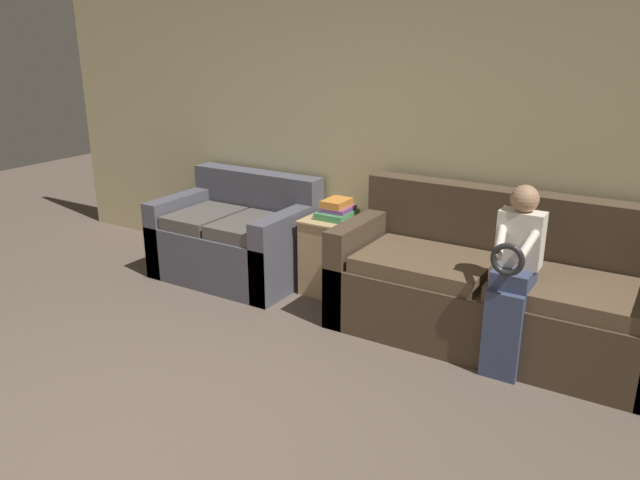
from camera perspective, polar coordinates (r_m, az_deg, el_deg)
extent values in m
plane|color=brown|center=(3.50, -20.37, -19.59)|extent=(14.00, 14.00, 0.00)
cube|color=#C6B789|center=(5.19, 4.68, 9.43)|extent=(6.95, 0.06, 2.55)
cube|color=#473828|center=(4.56, 15.54, -6.21)|extent=(2.26, 0.91, 0.47)
cube|color=#473828|center=(4.71, 17.31, 1.06)|extent=(2.26, 0.20, 0.55)
cube|color=#473828|center=(4.86, 3.77, -2.21)|extent=(0.16, 0.91, 0.75)
cube|color=brown|center=(4.50, 9.59, -2.09)|extent=(0.91, 0.67, 0.11)
cube|color=brown|center=(4.27, 21.74, -4.38)|extent=(0.91, 0.67, 0.11)
cube|color=#4C4C56|center=(5.59, -7.77, -1.00)|extent=(1.31, 0.90, 0.47)
cube|color=#4C4C56|center=(5.72, -5.77, 4.21)|extent=(1.31, 0.20, 0.42)
cube|color=#4C4C56|center=(5.92, -12.13, 0.94)|extent=(0.16, 0.90, 0.68)
cube|color=#4C4C56|center=(5.23, -2.92, -1.03)|extent=(0.16, 0.90, 0.68)
cube|color=#514C47|center=(5.59, -10.51, 1.98)|extent=(0.46, 0.66, 0.11)
cube|color=#514C47|center=(5.28, -6.50, 1.20)|extent=(0.46, 0.66, 0.11)
cube|color=#384260|center=(4.10, 16.31, -8.37)|extent=(0.23, 0.10, 0.58)
cube|color=#384260|center=(4.09, 17.29, -3.24)|extent=(0.23, 0.28, 0.11)
cube|color=silver|center=(4.07, 17.86, 0.12)|extent=(0.28, 0.14, 0.35)
sphere|color=#A37A5B|center=(4.00, 18.21, 3.59)|extent=(0.17, 0.17, 0.17)
torus|color=black|center=(3.84, 16.77, -1.72)|extent=(0.21, 0.04, 0.21)
cylinder|color=silver|center=(3.96, 16.21, 0.16)|extent=(0.11, 0.31, 0.20)
cylinder|color=silver|center=(3.92, 18.60, -0.26)|extent=(0.11, 0.31, 0.20)
cube|color=tan|center=(5.22, 1.53, -1.29)|extent=(0.44, 0.52, 0.64)
cube|color=tan|center=(5.12, 1.56, 2.00)|extent=(0.46, 0.54, 0.02)
cube|color=#3D8451|center=(5.11, 1.54, 2.37)|extent=(0.25, 0.32, 0.05)
cube|color=#7A4284|center=(5.11, 1.74, 2.87)|extent=(0.20, 0.25, 0.03)
cube|color=orange|center=(5.10, 1.52, 3.41)|extent=(0.18, 0.24, 0.06)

